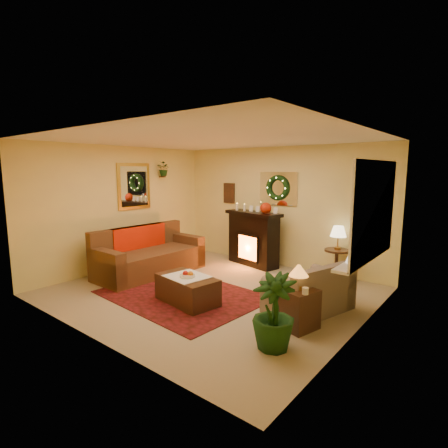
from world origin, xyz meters
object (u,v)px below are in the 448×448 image
Objects in this scene: fireplace at (253,241)px; coffee_table at (187,290)px; end_table_square at (298,308)px; sofa at (150,253)px; side_table_round at (336,264)px; loveseat at (309,283)px.

coffee_table is (0.47, -2.55, -0.34)m from fireplace.
coffee_table is at bearing -170.77° from end_table_square.
end_table_square is at bearing -32.96° from fireplace.
sofa is 3.68m from side_table_round.
loveseat is 2.14× the size of side_table_round.
end_table_square is 0.52× the size of coffee_table.
coffee_table is (-1.78, -0.29, -0.06)m from end_table_square.
fireplace is at bearing 134.81° from end_table_square.
fireplace is at bearing 109.11° from coffee_table.
fireplace is 1.89m from side_table_round.
loveseat reaches higher than end_table_square.
side_table_round reaches higher than end_table_square.
sofa is at bearing -110.97° from fireplace.
fireplace reaches higher than coffee_table.
loveseat reaches higher than side_table_round.
fireplace is (1.24, 1.89, 0.12)m from sofa.
sofa reaches higher than loveseat.
side_table_round is (1.87, 0.07, -0.23)m from fireplace.
side_table_round is at bearing 99.17° from end_table_square.
fireplace is at bearing -177.76° from side_table_round.
sofa is 4.12× the size of end_table_square.
end_table_square is 1.81m from coffee_table.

